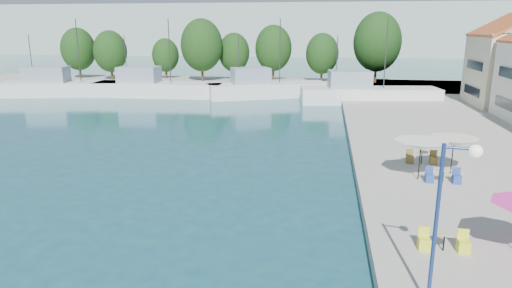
% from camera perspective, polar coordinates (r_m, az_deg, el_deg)
% --- Properties ---
extents(quay_far, '(90.00, 16.00, 0.60)m').
position_cam_1_polar(quay_far, '(69.45, -1.41, 7.42)').
color(quay_far, '#A59E95').
rests_on(quay_far, ground).
extents(hill_west, '(180.00, 40.00, 16.00)m').
position_cam_1_polar(hill_west, '(164.45, -3.38, 14.09)').
color(hill_west, '#9CAAA1').
rests_on(hill_west, ground).
extents(hill_east, '(140.00, 40.00, 12.00)m').
position_cam_1_polar(hill_east, '(184.43, 20.43, 12.64)').
color(hill_east, '#9CAAA1').
rests_on(hill_east, ground).
extents(trawler_01, '(17.75, 8.17, 10.20)m').
position_cam_1_polar(trawler_01, '(65.24, -22.79, 6.54)').
color(trawler_01, silver).
rests_on(trawler_01, ground).
extents(trawler_02, '(16.87, 4.93, 10.20)m').
position_cam_1_polar(trawler_02, '(60.92, -12.47, 6.84)').
color(trawler_02, silver).
rests_on(trawler_02, ground).
extents(trawler_03, '(15.65, 9.75, 10.20)m').
position_cam_1_polar(trawler_03, '(58.67, 1.14, 6.90)').
color(trawler_03, silver).
rests_on(trawler_03, ground).
extents(trawler_04, '(16.42, 6.20, 10.20)m').
position_cam_1_polar(trawler_04, '(55.64, 13.56, 6.09)').
color(trawler_04, silver).
rests_on(trawler_04, ground).
extents(tree_01, '(5.47, 5.47, 8.10)m').
position_cam_1_polar(tree_01, '(81.11, -21.35, 10.99)').
color(tree_01, '#3F2B19').
rests_on(tree_01, quay_far).
extents(tree_02, '(5.20, 5.20, 7.70)m').
position_cam_1_polar(tree_02, '(76.88, -17.76, 10.97)').
color(tree_02, '#3F2B19').
rests_on(tree_02, quay_far).
extents(tree_03, '(4.35, 4.35, 6.43)m').
position_cam_1_polar(tree_03, '(77.11, -11.25, 10.83)').
color(tree_03, '#3F2B19').
rests_on(tree_03, quay_far).
extents(tree_04, '(6.40, 6.40, 9.47)m').
position_cam_1_polar(tree_04, '(71.86, -6.81, 12.17)').
color(tree_04, '#3F2B19').
rests_on(tree_04, quay_far).
extents(tree_05, '(4.95, 4.95, 7.33)m').
position_cam_1_polar(tree_05, '(74.26, -2.76, 11.36)').
color(tree_05, '#3F2B19').
rests_on(tree_05, quay_far).
extents(tree_06, '(5.77, 5.77, 8.54)m').
position_cam_1_polar(tree_06, '(73.32, 2.19, 11.88)').
color(tree_06, '#3F2B19').
rests_on(tree_06, quay_far).
extents(tree_07, '(4.95, 4.95, 7.33)m').
position_cam_1_polar(tree_07, '(71.31, 8.27, 11.11)').
color(tree_07, '#3F2B19').
rests_on(tree_07, quay_far).
extents(tree_08, '(7.03, 7.03, 10.40)m').
position_cam_1_polar(tree_08, '(71.60, 14.93, 12.22)').
color(tree_08, '#3F2B19').
rests_on(tree_08, quay_far).
extents(umbrella_white, '(2.88, 2.88, 2.18)m').
position_cam_1_polar(umbrella_white, '(26.10, 19.93, -0.13)').
color(umbrella_white, black).
rests_on(umbrella_white, quay_right).
extents(umbrella_cream, '(2.74, 2.74, 2.10)m').
position_cam_1_polar(umbrella_cream, '(27.94, 23.50, 0.26)').
color(umbrella_cream, black).
rests_on(umbrella_cream, quay_right).
extents(cafe_table_01, '(1.82, 0.70, 0.76)m').
position_cam_1_polar(cafe_table_01, '(18.68, 22.41, -11.43)').
color(cafe_table_01, black).
rests_on(cafe_table_01, quay_right).
extents(cafe_table_02, '(1.82, 0.70, 0.76)m').
position_cam_1_polar(cafe_table_02, '(26.38, 22.33, -3.93)').
color(cafe_table_02, black).
rests_on(cafe_table_02, quay_right).
extents(cafe_table_03, '(1.82, 0.70, 0.76)m').
position_cam_1_polar(cafe_table_03, '(29.61, 19.99, -1.78)').
color(cafe_table_03, black).
rests_on(cafe_table_03, quay_right).
extents(street_lamp, '(1.03, 0.38, 5.03)m').
position_cam_1_polar(street_lamp, '(13.92, 23.20, -6.10)').
color(street_lamp, navy).
rests_on(street_lamp, quay_right).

